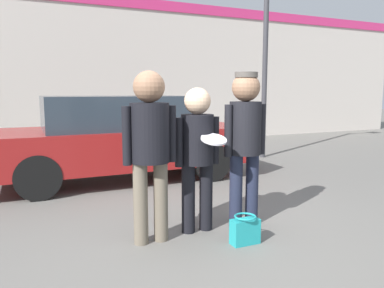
{
  "coord_description": "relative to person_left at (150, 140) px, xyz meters",
  "views": [
    {
      "loc": [
        -1.76,
        -3.47,
        1.57
      ],
      "look_at": [
        -0.02,
        0.37,
        0.98
      ],
      "focal_mm": 35.0,
      "sensor_mm": 36.0,
      "label": 1
    }
  ],
  "objects": [
    {
      "name": "person_right",
      "position": [
        1.15,
        0.03,
        0.01
      ],
      "size": [
        0.53,
        0.36,
        1.79
      ],
      "color": "#1E2338",
      "rests_on": "ground"
    },
    {
      "name": "ground_plane",
      "position": [
        0.6,
        -0.14,
        -1.08
      ],
      "size": [
        56.0,
        56.0,
        0.0
      ],
      "primitive_type": "plane",
      "color": "#66635E"
    },
    {
      "name": "person_left",
      "position": [
        0.0,
        0.0,
        0.0
      ],
      "size": [
        0.57,
        0.4,
        1.78
      ],
      "color": "#665B4C",
      "rests_on": "ground"
    },
    {
      "name": "storefront_building",
      "position": [
        0.6,
        7.54,
        1.09
      ],
      "size": [
        24.0,
        0.22,
        4.29
      ],
      "color": "beige",
      "rests_on": "ground"
    },
    {
      "name": "parked_car_near",
      "position": [
        0.38,
        2.95,
        -0.33
      ],
      "size": [
        4.58,
        1.79,
        1.5
      ],
      "color": "maroon",
      "rests_on": "ground"
    },
    {
      "name": "handbag",
      "position": [
        0.87,
        -0.45,
        -0.94
      ],
      "size": [
        0.3,
        0.23,
        0.3
      ],
      "color": "teal",
      "rests_on": "ground"
    },
    {
      "name": "street_lamp",
      "position": [
        4.38,
        3.82,
        2.2
      ],
      "size": [
        1.57,
        0.35,
        5.23
      ],
      "color": "#38383D",
      "rests_on": "ground"
    },
    {
      "name": "person_middle_with_frisbee",
      "position": [
        0.58,
        0.09,
        -0.13
      ],
      "size": [
        0.53,
        0.58,
        1.62
      ],
      "color": "black",
      "rests_on": "ground"
    }
  ]
}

